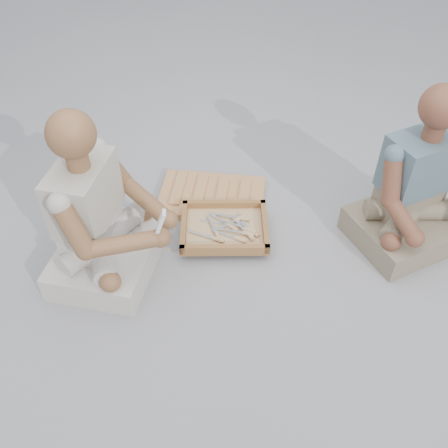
% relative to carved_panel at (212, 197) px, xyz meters
% --- Properties ---
extents(ground, '(60.00, 60.00, 0.00)m').
position_rel_carved_panel_xyz_m(ground, '(0.32, -0.64, -0.02)').
color(ground, gray).
rests_on(ground, ground).
extents(carved_panel, '(0.70, 0.51, 0.04)m').
position_rel_carved_panel_xyz_m(carved_panel, '(0.00, 0.00, 0.00)').
color(carved_panel, '#A57640').
rests_on(carved_panel, ground).
extents(tool_tray, '(0.58, 0.51, 0.06)m').
position_rel_carved_panel_xyz_m(tool_tray, '(0.16, -0.30, 0.04)').
color(tool_tray, brown).
rests_on(tool_tray, carved_panel).
extents(chisel_0, '(0.16, 0.18, 0.02)m').
position_rel_carved_panel_xyz_m(chisel_0, '(0.21, -0.23, 0.06)').
color(chisel_0, white).
rests_on(chisel_0, tool_tray).
extents(chisel_1, '(0.22, 0.02, 0.02)m').
position_rel_carved_panel_xyz_m(chisel_1, '(0.17, -0.27, 0.05)').
color(chisel_1, white).
rests_on(chisel_1, tool_tray).
extents(chisel_2, '(0.22, 0.02, 0.02)m').
position_rel_carved_panel_xyz_m(chisel_2, '(0.28, -0.33, 0.06)').
color(chisel_2, white).
rests_on(chisel_2, tool_tray).
extents(chisel_3, '(0.14, 0.19, 0.02)m').
position_rel_carved_panel_xyz_m(chisel_3, '(0.30, -0.31, 0.05)').
color(chisel_3, white).
rests_on(chisel_3, tool_tray).
extents(chisel_4, '(0.19, 0.14, 0.02)m').
position_rel_carved_panel_xyz_m(chisel_4, '(0.31, -0.29, 0.05)').
color(chisel_4, white).
rests_on(chisel_4, tool_tray).
extents(chisel_5, '(0.22, 0.07, 0.02)m').
position_rel_carved_panel_xyz_m(chisel_5, '(0.25, -0.37, 0.05)').
color(chisel_5, white).
rests_on(chisel_5, tool_tray).
extents(chisel_6, '(0.22, 0.02, 0.02)m').
position_rel_carved_panel_xyz_m(chisel_6, '(0.23, -0.21, 0.06)').
color(chisel_6, white).
rests_on(chisel_6, tool_tray).
extents(chisel_7, '(0.22, 0.05, 0.02)m').
position_rel_carved_panel_xyz_m(chisel_7, '(0.13, -0.41, 0.06)').
color(chisel_7, white).
rests_on(chisel_7, tool_tray).
extents(chisel_8, '(0.17, 0.17, 0.02)m').
position_rel_carved_panel_xyz_m(chisel_8, '(0.30, -0.33, 0.06)').
color(chisel_8, white).
rests_on(chisel_8, tool_tray).
extents(chisel_9, '(0.14, 0.19, 0.02)m').
position_rel_carved_panel_xyz_m(chisel_9, '(0.13, -0.37, 0.06)').
color(chisel_9, white).
rests_on(chisel_9, tool_tray).
extents(chisel_10, '(0.20, 0.12, 0.02)m').
position_rel_carved_panel_xyz_m(chisel_10, '(0.19, -0.29, 0.05)').
color(chisel_10, white).
rests_on(chisel_10, tool_tray).
extents(chisel_11, '(0.22, 0.07, 0.02)m').
position_rel_carved_panel_xyz_m(chisel_11, '(0.29, -0.30, 0.06)').
color(chisel_11, white).
rests_on(chisel_11, tool_tray).
extents(wood_chip_0, '(0.02, 0.02, 0.00)m').
position_rel_carved_panel_xyz_m(wood_chip_0, '(-0.06, -0.27, -0.02)').
color(wood_chip_0, tan).
rests_on(wood_chip_0, ground).
extents(wood_chip_1, '(0.02, 0.02, 0.00)m').
position_rel_carved_panel_xyz_m(wood_chip_1, '(0.04, 0.08, -0.02)').
color(wood_chip_1, tan).
rests_on(wood_chip_1, ground).
extents(wood_chip_2, '(0.02, 0.02, 0.00)m').
position_rel_carved_panel_xyz_m(wood_chip_2, '(0.25, -0.31, -0.02)').
color(wood_chip_2, tan).
rests_on(wood_chip_2, ground).
extents(wood_chip_3, '(0.02, 0.02, 0.00)m').
position_rel_carved_panel_xyz_m(wood_chip_3, '(-0.12, 0.02, -0.02)').
color(wood_chip_3, tan).
rests_on(wood_chip_3, ground).
extents(wood_chip_4, '(0.02, 0.02, 0.00)m').
position_rel_carved_panel_xyz_m(wood_chip_4, '(0.13, -0.11, -0.02)').
color(wood_chip_4, tan).
rests_on(wood_chip_4, ground).
extents(wood_chip_5, '(0.02, 0.02, 0.00)m').
position_rel_carved_panel_xyz_m(wood_chip_5, '(0.17, -0.07, -0.02)').
color(wood_chip_5, tan).
rests_on(wood_chip_5, ground).
extents(wood_chip_6, '(0.02, 0.02, 0.00)m').
position_rel_carved_panel_xyz_m(wood_chip_6, '(0.18, -0.43, -0.02)').
color(wood_chip_6, tan).
rests_on(wood_chip_6, ground).
extents(wood_chip_7, '(0.02, 0.02, 0.00)m').
position_rel_carved_panel_xyz_m(wood_chip_7, '(0.02, -0.35, -0.02)').
color(wood_chip_7, tan).
rests_on(wood_chip_7, ground).
extents(wood_chip_8, '(0.02, 0.02, 0.00)m').
position_rel_carved_panel_xyz_m(wood_chip_8, '(-0.12, -0.48, -0.02)').
color(wood_chip_8, tan).
rests_on(wood_chip_8, ground).
extents(craftsman, '(0.65, 0.63, 0.96)m').
position_rel_carved_panel_xyz_m(craftsman, '(-0.40, -0.67, 0.31)').
color(craftsman, beige).
rests_on(craftsman, ground).
extents(companion, '(0.78, 0.76, 0.95)m').
position_rel_carved_panel_xyz_m(companion, '(1.17, -0.04, 0.29)').
color(companion, '#7D6F5A').
rests_on(companion, ground).
extents(mobile_phone, '(0.07, 0.07, 0.12)m').
position_rel_carved_panel_xyz_m(mobile_phone, '(-0.05, -0.72, 0.44)').
color(mobile_phone, silver).
rests_on(mobile_phone, craftsman).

